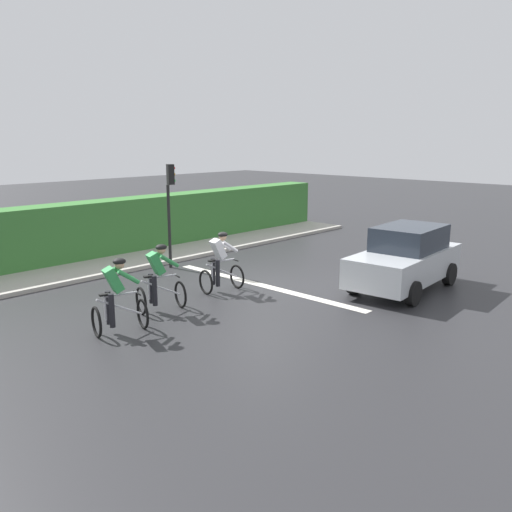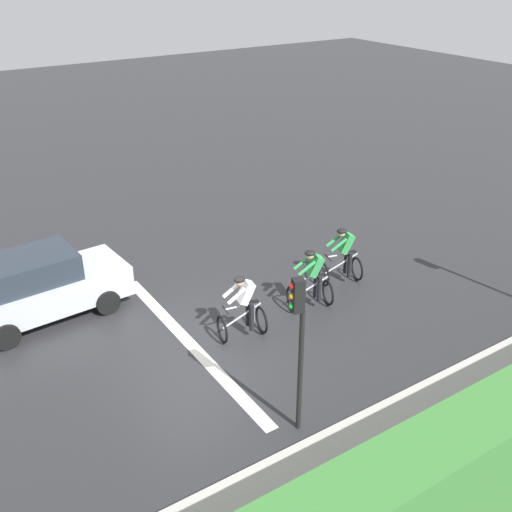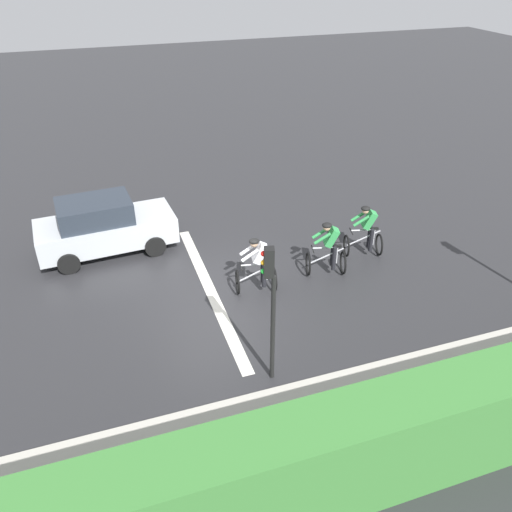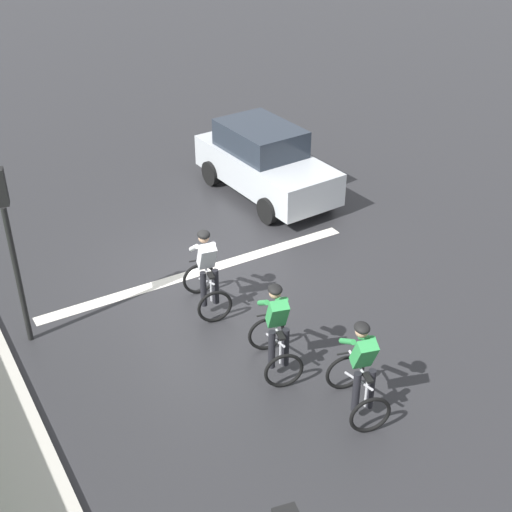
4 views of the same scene
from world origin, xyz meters
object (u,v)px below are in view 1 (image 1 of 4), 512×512
Objects in this scene: cyclist_lead at (117,298)px; cyclist_mid at (220,263)px; car_silver at (406,258)px; traffic_light_near_crossing at (170,200)px; cyclist_second at (159,280)px.

cyclist_lead is 3.80m from cyclist_mid.
cyclist_mid is 0.39× the size of car_silver.
cyclist_mid is 0.50× the size of traffic_light_near_crossing.
cyclist_mid is at bearing 46.69° from car_silver.
traffic_light_near_crossing is (3.98, -4.55, 1.43)m from cyclist_lead.
traffic_light_near_crossing reaches higher than cyclist_mid.
car_silver is at bearing -156.60° from traffic_light_near_crossing.
cyclist_mid is 5.15m from car_silver.
cyclist_lead and cyclist_mid have the same top height.
cyclist_second is at bearing 138.40° from traffic_light_near_crossing.
traffic_light_near_crossing reaches higher than car_silver.
traffic_light_near_crossing is (3.40, -3.02, 1.43)m from cyclist_second.
traffic_light_near_crossing is at bearing -41.60° from cyclist_second.
traffic_light_near_crossing reaches higher than cyclist_second.
car_silver reaches higher than cyclist_second.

